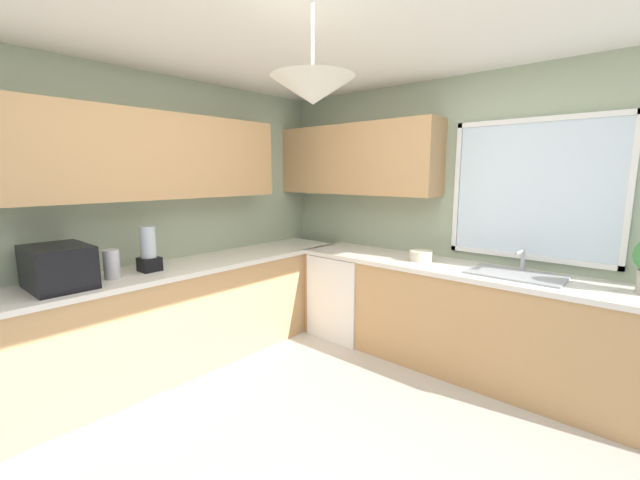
# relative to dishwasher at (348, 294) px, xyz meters

# --- Properties ---
(ground_plane) EXTENTS (8.54, 8.54, 0.00)m
(ground_plane) POSITION_rel_dishwasher_xyz_m (0.97, -1.60, -0.42)
(ground_plane) COLOR #B7B2A8
(room_shell) EXTENTS (4.00, 3.99, 2.56)m
(room_shell) POSITION_rel_dishwasher_xyz_m (0.15, -1.02, 1.39)
(room_shell) COLOR #9EAD8E
(room_shell) RESTS_ON ground_plane
(counter_run_left) EXTENTS (0.65, 3.60, 0.89)m
(counter_run_left) POSITION_rel_dishwasher_xyz_m (-0.66, -1.60, 0.02)
(counter_run_left) COLOR tan
(counter_run_left) RESTS_ON ground_plane
(counter_run_back) EXTENTS (3.09, 0.65, 0.89)m
(counter_run_back) POSITION_rel_dishwasher_xyz_m (1.18, 0.03, 0.02)
(counter_run_back) COLOR tan
(counter_run_back) RESTS_ON ground_plane
(dishwasher) EXTENTS (0.60, 0.60, 0.84)m
(dishwasher) POSITION_rel_dishwasher_xyz_m (0.00, 0.00, 0.00)
(dishwasher) COLOR white
(dishwasher) RESTS_ON ground_plane
(microwave) EXTENTS (0.48, 0.36, 0.29)m
(microwave) POSITION_rel_dishwasher_xyz_m (-0.66, -2.38, 0.61)
(microwave) COLOR black
(microwave) RESTS_ON counter_run_left
(kettle) EXTENTS (0.11, 0.11, 0.22)m
(kettle) POSITION_rel_dishwasher_xyz_m (-0.64, -2.05, 0.58)
(kettle) COLOR #B7B7BC
(kettle) RESTS_ON counter_run_left
(sink_assembly) EXTENTS (0.67, 0.40, 0.19)m
(sink_assembly) POSITION_rel_dishwasher_xyz_m (1.59, 0.04, 0.48)
(sink_assembly) COLOR #9EA0A5
(sink_assembly) RESTS_ON counter_run_back
(bowl) EXTENTS (0.21, 0.21, 0.09)m
(bowl) POSITION_rel_dishwasher_xyz_m (0.80, 0.03, 0.51)
(bowl) COLOR beige
(bowl) RESTS_ON counter_run_back
(blender_appliance) EXTENTS (0.15, 0.15, 0.36)m
(blender_appliance) POSITION_rel_dishwasher_xyz_m (-0.66, -1.75, 0.63)
(blender_appliance) COLOR black
(blender_appliance) RESTS_ON counter_run_left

